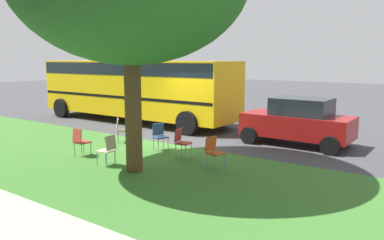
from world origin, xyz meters
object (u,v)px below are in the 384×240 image
at_px(chair_1, 80,140).
at_px(school_bus, 135,85).
at_px(chair_0, 108,148).
at_px(parked_car, 298,121).
at_px(chair_3, 214,150).
at_px(chair_4, 181,140).
at_px(chair_5, 160,134).
at_px(chair_2, 121,128).

bearing_deg(chair_1, school_bus, -60.47).
bearing_deg(chair_0, parked_car, -119.97).
height_order(chair_0, chair_1, same).
relative_size(chair_0, chair_1, 1.00).
bearing_deg(school_bus, parked_car, 177.34).
relative_size(chair_0, chair_3, 1.00).
height_order(chair_3, school_bus, school_bus).
xyz_separation_m(chair_4, chair_5, (1.14, -0.32, 0.00)).
relative_size(chair_0, chair_5, 1.00).
height_order(chair_4, parked_car, parked_car).
height_order(parked_car, school_bus, school_bus).
xyz_separation_m(chair_2, chair_5, (-1.86, 0.04, 0.00)).
xyz_separation_m(chair_2, parked_car, (-5.26, -3.36, 0.32)).
bearing_deg(parked_car, chair_2, 32.58).
bearing_deg(chair_4, chair_2, -6.89).
height_order(chair_4, chair_5, same).
xyz_separation_m(chair_1, parked_car, (-4.81, -5.48, 0.32)).
xyz_separation_m(chair_1, chair_4, (-2.55, -1.76, 0.00)).
height_order(chair_0, school_bus, school_bus).
distance_m(chair_4, school_bus, 7.27).
height_order(chair_1, chair_2, same).
height_order(chair_1, school_bus, school_bus).
xyz_separation_m(chair_0, parked_car, (-3.31, -5.74, 0.32)).
xyz_separation_m(chair_1, chair_2, (0.45, -2.12, 0.00)).
bearing_deg(chair_1, chair_2, -77.90).
xyz_separation_m(parked_car, school_bus, (8.13, -0.38, 0.92)).
relative_size(chair_3, parked_car, 0.24).
bearing_deg(chair_2, chair_0, 129.49).
distance_m(chair_0, school_bus, 7.89).
bearing_deg(chair_5, chair_3, 162.89).
bearing_deg(chair_5, school_bus, -38.64).
relative_size(chair_0, chair_2, 1.00).
distance_m(chair_3, school_bus, 8.73).
xyz_separation_m(chair_3, parked_car, (-0.80, -4.20, 0.32)).
bearing_deg(chair_0, chair_3, -148.47).
bearing_deg(parked_car, chair_1, 48.76).
bearing_deg(chair_5, chair_4, 164.10).
bearing_deg(chair_2, parked_car, -147.42).
relative_size(chair_0, chair_4, 1.00).
xyz_separation_m(chair_0, chair_4, (-1.04, -2.01, 0.00)).
distance_m(chair_2, parked_car, 6.25).
relative_size(parked_car, school_bus, 0.36).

